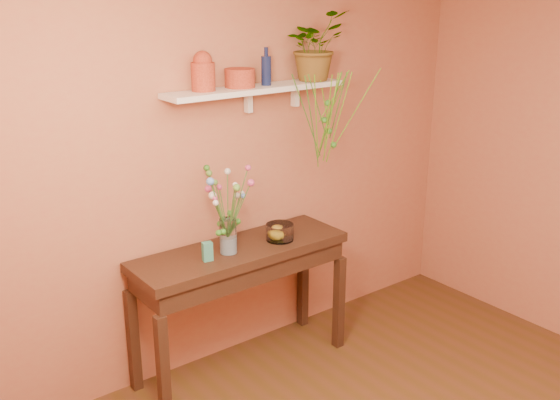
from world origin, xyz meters
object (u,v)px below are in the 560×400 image
(spider_plant, at_px, (314,46))
(bouquet, at_px, (225,197))
(blue_bottle, at_px, (266,70))
(glass_vase, at_px, (228,238))
(glass_bowl, at_px, (280,233))
(sideboard, at_px, (241,265))
(terracotta_jug, at_px, (203,72))

(spider_plant, relative_size, bouquet, 1.01)
(blue_bottle, relative_size, spider_plant, 0.52)
(bouquet, bearing_deg, glass_vase, -4.95)
(glass_bowl, bearing_deg, sideboard, 169.01)
(spider_plant, height_order, glass_bowl, spider_plant)
(sideboard, distance_m, blue_bottle, 1.31)
(spider_plant, height_order, bouquet, spider_plant)
(terracotta_jug, relative_size, bouquet, 0.53)
(glass_vase, distance_m, bouquet, 0.29)
(spider_plant, bearing_deg, glass_vase, -169.26)
(terracotta_jug, xyz_separation_m, glass_bowl, (0.43, -0.22, -1.09))
(sideboard, xyz_separation_m, glass_vase, (-0.11, -0.03, 0.23))
(sideboard, relative_size, blue_bottle, 6.08)
(bouquet, bearing_deg, terracotta_jug, 94.19)
(sideboard, height_order, blue_bottle, blue_bottle)
(blue_bottle, xyz_separation_m, bouquet, (-0.45, -0.16, -0.74))
(glass_vase, height_order, glass_bowl, glass_vase)
(sideboard, height_order, spider_plant, spider_plant)
(terracotta_jug, height_order, blue_bottle, blue_bottle)
(terracotta_jug, bearing_deg, blue_bottle, -3.64)
(terracotta_jug, distance_m, blue_bottle, 0.46)
(blue_bottle, height_order, bouquet, blue_bottle)
(glass_vase, bearing_deg, bouquet, 175.05)
(spider_plant, relative_size, glass_vase, 2.02)
(glass_bowl, bearing_deg, terracotta_jug, 153.32)
(blue_bottle, bearing_deg, bouquet, -160.07)
(terracotta_jug, relative_size, spider_plant, 0.52)
(sideboard, relative_size, bouquet, 3.22)
(bouquet, bearing_deg, blue_bottle, 19.93)
(glass_bowl, bearing_deg, spider_plant, 22.66)
(blue_bottle, relative_size, glass_bowl, 1.30)
(terracotta_jug, height_order, spider_plant, spider_plant)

